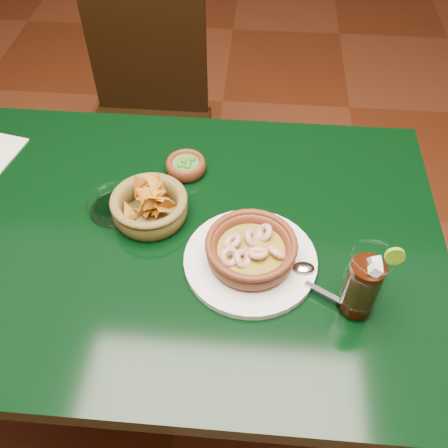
# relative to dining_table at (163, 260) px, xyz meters

# --- Properties ---
(ground) EXTENTS (7.00, 7.00, 0.00)m
(ground) POSITION_rel_dining_table_xyz_m (0.00, 0.00, -0.65)
(ground) COLOR #471C0C
(ground) RESTS_ON ground
(dining_table) EXTENTS (1.20, 0.80, 0.75)m
(dining_table) POSITION_rel_dining_table_xyz_m (0.00, 0.00, 0.00)
(dining_table) COLOR black
(dining_table) RESTS_ON ground
(dining_chair) EXTENTS (0.42, 0.42, 0.90)m
(dining_chair) POSITION_rel_dining_table_xyz_m (-0.19, 0.71, -0.16)
(dining_chair) COLOR black
(dining_chair) RESTS_ON ground
(shrimp_plate) EXTENTS (0.34, 0.27, 0.08)m
(shrimp_plate) POSITION_rel_dining_table_xyz_m (0.20, -0.07, 0.13)
(shrimp_plate) COLOR silver
(shrimp_plate) RESTS_ON dining_table
(chip_basket) EXTENTS (0.20, 0.20, 0.10)m
(chip_basket) POSITION_rel_dining_table_xyz_m (-0.02, 0.04, 0.13)
(chip_basket) COLOR brown
(chip_basket) RESTS_ON dining_table
(guacamole_ramekin) EXTENTS (0.11, 0.11, 0.04)m
(guacamole_ramekin) POSITION_rel_dining_table_xyz_m (0.03, 0.19, 0.12)
(guacamole_ramekin) COLOR #512211
(guacamole_ramekin) RESTS_ON dining_table
(cola_drink) EXTENTS (0.15, 0.15, 0.18)m
(cola_drink) POSITION_rel_dining_table_xyz_m (0.40, -0.15, 0.17)
(cola_drink) COLOR white
(cola_drink) RESTS_ON dining_table
(glass_ashtray) EXTENTS (0.14, 0.14, 0.03)m
(glass_ashtray) POSITION_rel_dining_table_xyz_m (-0.11, 0.05, 0.11)
(glass_ashtray) COLOR white
(glass_ashtray) RESTS_ON dining_table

